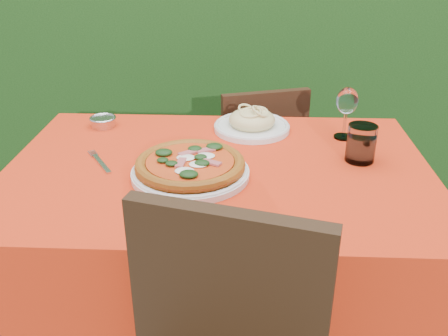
{
  "coord_description": "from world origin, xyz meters",
  "views": [
    {
      "loc": [
        0.08,
        -1.33,
        1.4
      ],
      "look_at": [
        0.02,
        -0.05,
        0.77
      ],
      "focal_mm": 40.0,
      "sensor_mm": 36.0,
      "label": 1
    }
  ],
  "objects_px": {
    "steel_ramekin": "(103,122)",
    "water_glass": "(361,145)",
    "chair_far": "(257,161)",
    "pasta_plate": "(252,123)",
    "pizza_plate": "(190,167)",
    "fork": "(102,164)",
    "wine_glass": "(347,103)"
  },
  "relations": [
    {
      "from": "pizza_plate",
      "to": "water_glass",
      "type": "distance_m",
      "value": 0.52
    },
    {
      "from": "fork",
      "to": "steel_ramekin",
      "type": "bearing_deg",
      "value": 71.11
    },
    {
      "from": "pizza_plate",
      "to": "fork",
      "type": "height_order",
      "value": "pizza_plate"
    },
    {
      "from": "steel_ramekin",
      "to": "pizza_plate",
      "type": "bearing_deg",
      "value": -46.54
    },
    {
      "from": "pizza_plate",
      "to": "steel_ramekin",
      "type": "xyz_separation_m",
      "value": [
        -0.35,
        0.37,
        -0.01
      ]
    },
    {
      "from": "chair_far",
      "to": "water_glass",
      "type": "height_order",
      "value": "water_glass"
    },
    {
      "from": "water_glass",
      "to": "wine_glass",
      "type": "distance_m",
      "value": 0.19
    },
    {
      "from": "water_glass",
      "to": "steel_ramekin",
      "type": "relative_size",
      "value": 1.35
    },
    {
      "from": "pizza_plate",
      "to": "steel_ramekin",
      "type": "bearing_deg",
      "value": 133.46
    },
    {
      "from": "pasta_plate",
      "to": "pizza_plate",
      "type": "bearing_deg",
      "value": -116.01
    },
    {
      "from": "fork",
      "to": "wine_glass",
      "type": "bearing_deg",
      "value": -14.94
    },
    {
      "from": "pasta_plate",
      "to": "steel_ramekin",
      "type": "bearing_deg",
      "value": 179.03
    },
    {
      "from": "pasta_plate",
      "to": "fork",
      "type": "distance_m",
      "value": 0.54
    },
    {
      "from": "pasta_plate",
      "to": "wine_glass",
      "type": "distance_m",
      "value": 0.33
    },
    {
      "from": "water_glass",
      "to": "fork",
      "type": "distance_m",
      "value": 0.78
    },
    {
      "from": "fork",
      "to": "water_glass",
      "type": "bearing_deg",
      "value": -28.09
    },
    {
      "from": "steel_ramekin",
      "to": "water_glass",
      "type": "bearing_deg",
      "value": -15.97
    },
    {
      "from": "steel_ramekin",
      "to": "wine_glass",
      "type": "bearing_deg",
      "value": -4.35
    },
    {
      "from": "wine_glass",
      "to": "pizza_plate",
      "type": "bearing_deg",
      "value": -147.67
    },
    {
      "from": "chair_far",
      "to": "pizza_plate",
      "type": "relative_size",
      "value": 2.16
    },
    {
      "from": "pizza_plate",
      "to": "steel_ramekin",
      "type": "distance_m",
      "value": 0.51
    },
    {
      "from": "water_glass",
      "to": "fork",
      "type": "bearing_deg",
      "value": -175.32
    },
    {
      "from": "pasta_plate",
      "to": "steel_ramekin",
      "type": "distance_m",
      "value": 0.53
    },
    {
      "from": "chair_far",
      "to": "water_glass",
      "type": "xyz_separation_m",
      "value": [
        0.29,
        -0.59,
        0.34
      ]
    },
    {
      "from": "fork",
      "to": "steel_ramekin",
      "type": "distance_m",
      "value": 0.32
    },
    {
      "from": "pizza_plate",
      "to": "pasta_plate",
      "type": "bearing_deg",
      "value": 63.99
    },
    {
      "from": "chair_far",
      "to": "wine_glass",
      "type": "height_order",
      "value": "wine_glass"
    },
    {
      "from": "steel_ramekin",
      "to": "chair_far",
      "type": "bearing_deg",
      "value": 31.88
    },
    {
      "from": "chair_far",
      "to": "fork",
      "type": "xyz_separation_m",
      "value": [
        -0.48,
        -0.65,
        0.29
      ]
    },
    {
      "from": "wine_glass",
      "to": "fork",
      "type": "height_order",
      "value": "wine_glass"
    },
    {
      "from": "fork",
      "to": "pasta_plate",
      "type": "bearing_deg",
      "value": 0.76
    },
    {
      "from": "pizza_plate",
      "to": "wine_glass",
      "type": "relative_size",
      "value": 2.12
    }
  ]
}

